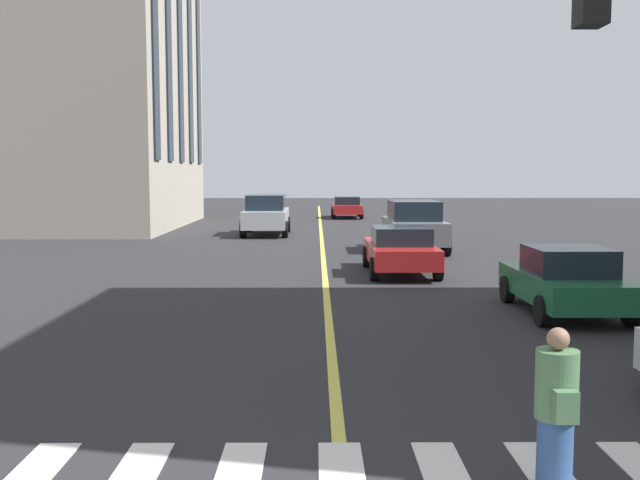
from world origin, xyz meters
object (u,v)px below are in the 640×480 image
car_red_near (347,207)px  pedestrian_near (556,414)px  car_red_mid (400,249)px  car_grey_far (414,225)px  car_green_oncoming (565,280)px  car_silver_parked_b (266,214)px

car_red_near → pedestrian_near: pedestrian_near is taller
car_red_near → car_red_mid: 26.00m
car_grey_far → car_red_near: 20.15m
car_green_oncoming → car_grey_far: bearing=7.3°
pedestrian_near → car_red_mid: bearing=-1.2°
car_grey_far → car_red_mid: car_grey_far is taller
car_green_oncoming → pedestrian_near: bearing=160.6°
car_red_mid → car_grey_far: bearing=-11.3°
car_silver_parked_b → car_red_mid: bearing=-160.0°
car_grey_far → car_red_mid: size_ratio=1.07×
car_grey_far → car_green_oncoming: 12.06m
car_red_near → car_silver_parked_b: (-12.85, 4.32, 0.27)m
car_red_mid → pedestrian_near: bearing=178.8°
car_grey_far → car_silver_parked_b: bearing=39.5°
car_red_mid → car_green_oncoming: bearing=-155.9°
car_grey_far → car_green_oncoming: size_ratio=1.21×
car_green_oncoming → car_silver_parked_b: bearing=21.3°
car_red_mid → car_green_oncoming: 6.62m
car_red_near → car_grey_far: bearing=-175.4°
car_grey_far → car_red_mid: 6.04m
car_red_mid → pedestrian_near: (-14.56, 0.30, 0.07)m
car_grey_far → car_red_near: (20.08, 1.63, -0.27)m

